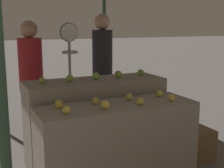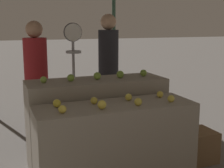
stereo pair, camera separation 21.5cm
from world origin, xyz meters
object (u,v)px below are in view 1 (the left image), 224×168
Objects in this scene: person_customer_left at (102,63)px; wooden_crate_side at (195,143)px; person_vendor_at_scale at (31,75)px; produce_scale at (70,61)px.

wooden_crate_side is at bearing 129.50° from person_customer_left.
person_customer_left reaches higher than wooden_crate_side.
produce_scale is at bearing 123.84° from person_vendor_at_scale.
person_customer_left is at bearing 113.13° from wooden_crate_side.
person_vendor_at_scale is 1.15m from person_customer_left.
person_vendor_at_scale reaches higher than produce_scale.
person_customer_left reaches higher than person_vendor_at_scale.
person_customer_left is at bearing 170.68° from person_vendor_at_scale.
person_vendor_at_scale is 4.45× the size of wooden_crate_side.
person_customer_left reaches higher than produce_scale.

